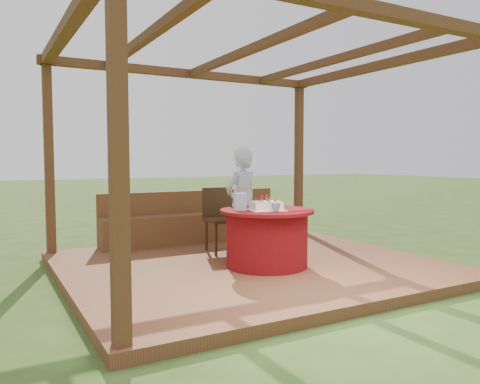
% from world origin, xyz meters
% --- Properties ---
extents(ground, '(60.00, 60.00, 0.00)m').
position_xyz_m(ground, '(0.00, 0.00, 0.00)').
color(ground, '#2E4818').
rests_on(ground, ground).
extents(deck, '(4.50, 4.00, 0.12)m').
position_xyz_m(deck, '(0.00, 0.00, 0.06)').
color(deck, brown).
rests_on(deck, ground).
extents(pergola, '(4.50, 4.00, 2.72)m').
position_xyz_m(pergola, '(0.00, 0.00, 2.41)').
color(pergola, brown).
rests_on(pergola, deck).
extents(bench, '(3.00, 0.42, 0.80)m').
position_xyz_m(bench, '(0.00, 1.72, 0.38)').
color(bench, brown).
rests_on(bench, deck).
extents(table, '(1.14, 1.14, 0.70)m').
position_xyz_m(table, '(0.07, -0.31, 0.48)').
color(table, maroon).
rests_on(table, deck).
extents(chair, '(0.48, 0.48, 0.90)m').
position_xyz_m(chair, '(0.01, 0.84, 0.63)').
color(chair, '#392412').
rests_on(chair, deck).
extents(elderly_woman, '(0.59, 0.47, 1.48)m').
position_xyz_m(elderly_woman, '(0.14, 0.45, 0.86)').
color(elderly_woman, '#96C5DE').
rests_on(elderly_woman, deck).
extents(birthday_cake, '(0.48, 0.48, 0.18)m').
position_xyz_m(birthday_cake, '(0.02, -0.36, 0.87)').
color(birthday_cake, white).
rests_on(birthday_cake, table).
extents(gift_bag, '(0.16, 0.13, 0.21)m').
position_xyz_m(gift_bag, '(-0.27, -0.24, 0.92)').
color(gift_bag, '#BF7CAF').
rests_on(gift_bag, table).
extents(drinking_glass, '(0.12, 0.12, 0.10)m').
position_xyz_m(drinking_glass, '(0.02, -0.58, 0.87)').
color(drinking_glass, white).
rests_on(drinking_glass, table).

